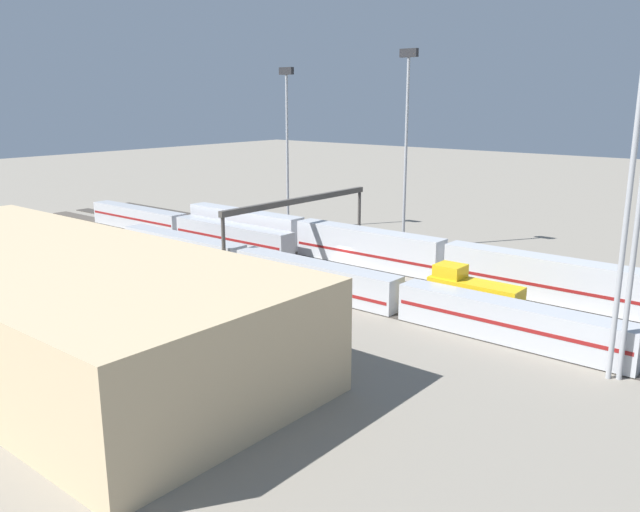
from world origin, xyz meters
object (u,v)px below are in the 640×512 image
object	(u,v)px
train_on_track_2	(446,261)
light_mast_1	(636,133)
train_on_track_3	(182,227)
signal_gantry	(299,206)
light_mast_0	(407,126)
train_on_track_4	(472,295)
light_mast_2	(287,128)
maintenance_shed	(41,300)
train_on_track_5	(314,278)

from	to	relation	value
train_on_track_2	light_mast_1	bearing A→B (deg)	144.80
train_on_track_3	light_mast_1	bearing A→B (deg)	169.96
light_mast_1	signal_gantry	distance (m)	50.98
train_on_track_2	signal_gantry	size ratio (longest dim) A/B	3.19
train_on_track_3	signal_gantry	xyz separation A→B (m)	(-23.55, -2.50, 5.53)
light_mast_0	light_mast_1	world-z (taller)	light_mast_1
train_on_track_4	light_mast_2	size ratio (longest dim) A/B	0.36
light_mast_1	signal_gantry	size ratio (longest dim) A/B	1.07
signal_gantry	maintenance_shed	xyz separation A→B (m)	(-4.61, 41.12, -2.95)
train_on_track_4	light_mast_1	size ratio (longest dim) A/B	0.31
train_on_track_2	train_on_track_3	xyz separation A→B (m)	(45.84, 5.00, -0.58)
train_on_track_4	light_mast_0	xyz separation A→B (m)	(22.58, -22.10, 16.42)
light_mast_0	signal_gantry	xyz separation A→B (m)	(8.40, 14.60, -11.02)
light_mast_2	train_on_track_4	bearing A→B (deg)	154.51
train_on_track_4	light_mast_1	world-z (taller)	light_mast_1
light_mast_0	light_mast_2	world-z (taller)	light_mast_0
train_on_track_2	light_mast_2	bearing A→B (deg)	-17.86
train_on_track_5	light_mast_2	world-z (taller)	light_mast_2
train_on_track_5	train_on_track_4	world-z (taller)	train_on_track_4
train_on_track_5	train_on_track_2	xyz separation A→B (m)	(-9.07, -15.00, 0.59)
signal_gantry	train_on_track_4	bearing A→B (deg)	166.39
train_on_track_4	signal_gantry	distance (m)	32.33
light_mast_1	light_mast_2	size ratio (longest dim) A/B	1.16
light_mast_1	light_mast_0	bearing A→B (deg)	-37.40
signal_gantry	train_on_track_2	bearing A→B (deg)	-173.60
train_on_track_5	light_mast_0	bearing A→B (deg)	-79.90
train_on_track_3	train_on_track_4	world-z (taller)	train_on_track_4
train_on_track_4	light_mast_2	distance (m)	53.84
light_mast_0	light_mast_1	distance (m)	48.76
maintenance_shed	light_mast_2	bearing A→B (deg)	-70.10
signal_gantry	light_mast_2	bearing A→B (deg)	-43.31
train_on_track_3	light_mast_2	size ratio (longest dim) A/B	1.71
train_on_track_2	train_on_track_4	distance (m)	13.25
train_on_track_2	maintenance_shed	distance (m)	47.11
train_on_track_2	light_mast_2	world-z (taller)	light_mast_2
light_mast_2	signal_gantry	distance (m)	23.65
maintenance_shed	train_on_track_5	bearing A→B (deg)	-106.75
train_on_track_4	light_mast_0	size ratio (longest dim) A/B	0.34
maintenance_shed	light_mast_0	bearing A→B (deg)	-93.89
train_on_track_2	train_on_track_4	size ratio (longest dim) A/B	9.56
train_on_track_4	maintenance_shed	bearing A→B (deg)	51.90
train_on_track_5	train_on_track_3	world-z (taller)	same
train_on_track_3	light_mast_0	world-z (taller)	light_mast_0
maintenance_shed	light_mast_1	bearing A→B (deg)	-148.43
light_mast_2	signal_gantry	size ratio (longest dim) A/B	0.92
train_on_track_5	maintenance_shed	distance (m)	30.00
train_on_track_5	train_on_track_4	distance (m)	18.44
train_on_track_2	light_mast_0	bearing A→B (deg)	-41.04
train_on_track_4	train_on_track_3	bearing A→B (deg)	-5.24
train_on_track_5	signal_gantry	world-z (taller)	signal_gantry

